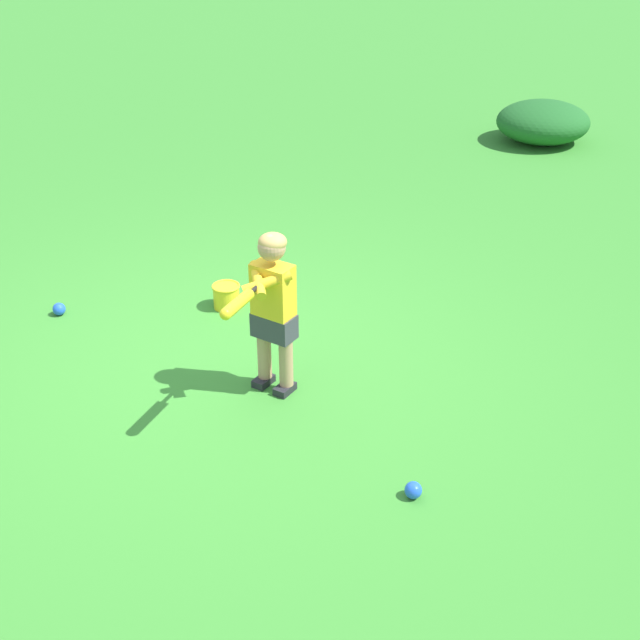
# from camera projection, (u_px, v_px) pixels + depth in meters

# --- Properties ---
(ground_plane) EXTENTS (40.00, 40.00, 0.00)m
(ground_plane) POSITION_uv_depth(u_px,v_px,m) (230.00, 359.00, 5.77)
(ground_plane) COLOR #38842D
(child_batter) EXTENTS (0.69, 0.56, 1.08)m
(child_batter) POSITION_uv_depth(u_px,v_px,m) (271.00, 301.00, 5.14)
(child_batter) COLOR #232328
(child_batter) RESTS_ON ground
(play_ball_far_left) EXTENTS (0.10, 0.10, 0.10)m
(play_ball_far_left) POSITION_uv_depth(u_px,v_px,m) (413.00, 490.00, 4.53)
(play_ball_far_left) COLOR blue
(play_ball_far_left) RESTS_ON ground
(play_ball_behind_batter) EXTENTS (0.10, 0.10, 0.10)m
(play_ball_behind_batter) POSITION_uv_depth(u_px,v_px,m) (59.00, 309.00, 6.30)
(play_ball_behind_batter) COLOR blue
(play_ball_behind_batter) RESTS_ON ground
(toy_bucket) EXTENTS (0.22, 0.22, 0.19)m
(toy_bucket) POSITION_uv_depth(u_px,v_px,m) (226.00, 296.00, 6.38)
(toy_bucket) COLOR yellow
(toy_bucket) RESTS_ON ground
(shrub_left_background) EXTENTS (1.03, 1.10, 0.48)m
(shrub_left_background) POSITION_uv_depth(u_px,v_px,m) (543.00, 122.00, 9.92)
(shrub_left_background) COLOR #1E5B23
(shrub_left_background) RESTS_ON ground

